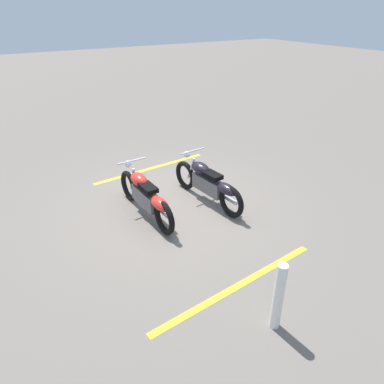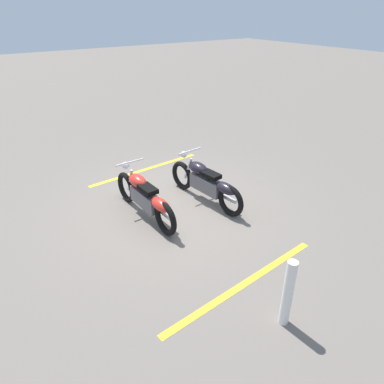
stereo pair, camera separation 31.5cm
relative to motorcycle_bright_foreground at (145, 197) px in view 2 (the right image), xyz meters
name	(u,v)px [view 2 (the right image)]	position (x,y,z in m)	size (l,w,h in m)	color
ground_plane	(172,205)	(-0.12, 0.68, -0.46)	(60.00, 60.00, 0.00)	slate
motorcycle_bright_foreground	(145,197)	(0.00, 0.00, 0.00)	(2.23, 0.62, 1.04)	black
motorcycle_dark_foreground	(207,183)	(0.19, 1.37, 0.00)	(2.23, 0.62, 1.04)	black
bollard_post	(288,293)	(3.44, 0.24, 0.06)	(0.14, 0.14, 1.04)	white
parking_stripe_near	(146,169)	(-2.08, 1.10, -0.46)	(3.20, 0.12, 0.01)	yellow
parking_stripe_mid	(244,284)	(2.59, 0.31, -0.46)	(3.20, 0.12, 0.01)	yellow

